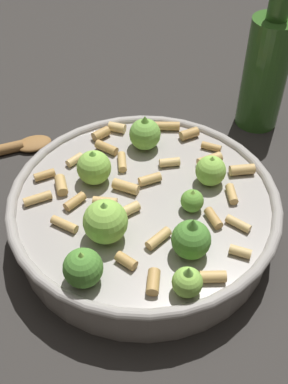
% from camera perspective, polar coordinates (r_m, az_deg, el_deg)
% --- Properties ---
extents(ground_plane, '(2.40, 2.40, 0.00)m').
position_cam_1_polar(ground_plane, '(0.58, 0.00, -4.53)').
color(ground_plane, '#2D2B28').
extents(cooking_pan, '(0.32, 0.32, 0.11)m').
position_cam_1_polar(cooking_pan, '(0.55, -0.04, -2.20)').
color(cooking_pan, '#9E9993').
rests_on(cooking_pan, ground).
extents(olive_oil_bottle, '(0.06, 0.06, 0.22)m').
position_cam_1_polar(olive_oil_bottle, '(0.72, 14.80, 14.31)').
color(olive_oil_bottle, '#336023').
rests_on(olive_oil_bottle, ground).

